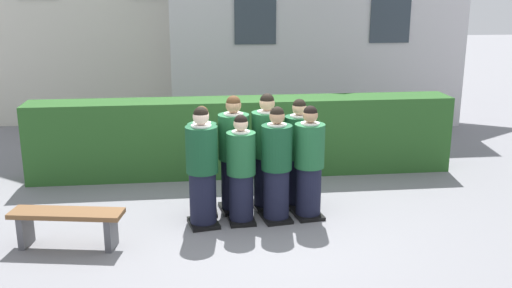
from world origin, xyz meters
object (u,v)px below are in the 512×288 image
(student_front_row_3, at_px, (309,165))
(student_front_row_1, at_px, (241,172))
(student_rear_row_3, at_px, (298,156))
(student_front_row_0, at_px, (202,170))
(student_rear_row_2, at_px, (267,154))
(student_front_row_2, at_px, (277,167))
(student_rear_row_0, at_px, (203,163))
(student_rear_row_1, at_px, (234,157))
(wooden_bench, at_px, (67,221))

(student_front_row_3, bearing_deg, student_front_row_1, -174.77)
(student_rear_row_3, bearing_deg, student_front_row_0, -157.52)
(student_front_row_0, bearing_deg, student_front_row_3, 5.13)
(student_rear_row_2, bearing_deg, student_front_row_1, -129.11)
(student_rear_row_2, xyz_separation_m, student_rear_row_3, (0.47, 0.02, -0.05))
(student_front_row_2, bearing_deg, student_rear_row_2, 97.80)
(student_front_row_2, relative_size, student_rear_row_0, 1.03)
(student_rear_row_1, xyz_separation_m, wooden_bench, (-2.17, -1.01, -0.46))
(student_front_row_1, bearing_deg, student_front_row_2, 2.57)
(student_front_row_1, bearing_deg, student_rear_row_3, 31.28)
(student_front_row_3, bearing_deg, wooden_bench, -168.67)
(student_front_row_2, bearing_deg, student_rear_row_1, 141.88)
(student_front_row_0, height_order, student_front_row_3, student_front_row_0)
(student_front_row_1, distance_m, student_front_row_2, 0.49)
(student_front_row_2, relative_size, student_rear_row_1, 0.95)
(student_rear_row_0, distance_m, student_rear_row_1, 0.46)
(student_front_row_3, xyz_separation_m, wooden_bench, (-3.19, -0.64, -0.42))
(student_rear_row_2, relative_size, student_rear_row_3, 1.06)
(student_front_row_2, distance_m, wooden_bench, 2.82)
(student_front_row_0, relative_size, student_front_row_2, 1.02)
(wooden_bench, bearing_deg, student_front_row_3, 11.33)
(student_front_row_3, height_order, student_rear_row_1, student_rear_row_1)
(student_rear_row_2, height_order, wooden_bench, student_rear_row_2)
(student_rear_row_1, bearing_deg, student_front_row_1, -82.27)
(student_front_row_0, xyz_separation_m, student_rear_row_0, (0.02, 0.44, -0.04))
(student_rear_row_2, bearing_deg, student_front_row_2, -82.20)
(student_front_row_0, bearing_deg, student_rear_row_1, 47.06)
(student_rear_row_3, bearing_deg, student_front_row_1, -148.72)
(student_front_row_0, xyz_separation_m, student_front_row_3, (1.49, 0.13, -0.02))
(student_rear_row_1, distance_m, student_rear_row_3, 0.96)
(student_rear_row_0, height_order, student_rear_row_1, student_rear_row_1)
(student_front_row_0, relative_size, student_front_row_1, 1.08)
(student_front_row_1, xyz_separation_m, student_front_row_2, (0.49, 0.02, 0.05))
(student_rear_row_3, bearing_deg, wooden_bench, -160.70)
(student_front_row_1, relative_size, student_rear_row_0, 0.97)
(student_front_row_3, bearing_deg, student_front_row_0, -174.87)
(student_front_row_2, xyz_separation_m, student_front_row_3, (0.47, 0.07, -0.01))
(wooden_bench, bearing_deg, student_rear_row_0, 28.89)
(student_front_row_1, height_order, student_front_row_3, student_front_row_3)
(student_front_row_0, bearing_deg, wooden_bench, -163.45)
(student_front_row_0, bearing_deg, student_rear_row_2, 30.74)
(student_front_row_2, height_order, student_rear_row_3, student_front_row_2)
(student_front_row_0, xyz_separation_m, student_front_row_2, (1.02, 0.07, -0.02))
(student_front_row_1, relative_size, student_rear_row_2, 0.89)
(wooden_bench, bearing_deg, student_front_row_2, 11.90)
(student_rear_row_0, relative_size, wooden_bench, 1.09)
(student_rear_row_0, bearing_deg, student_front_row_2, -20.64)
(student_rear_row_1, bearing_deg, student_front_row_0, -132.94)
(student_rear_row_0, xyz_separation_m, wooden_bench, (-1.72, -0.95, -0.40))
(student_front_row_1, relative_size, student_rear_row_3, 0.94)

